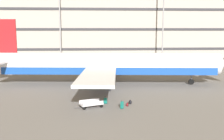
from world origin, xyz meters
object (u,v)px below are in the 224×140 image
(backpack_large, at_px, (127,105))
(airliner, at_px, (106,65))
(backpack_red, at_px, (130,102))
(baggage_cart, at_px, (91,104))
(suitcase_laid_flat, at_px, (122,105))
(suitcase_orange, at_px, (106,101))

(backpack_large, bearing_deg, airliner, 98.54)
(backpack_red, bearing_deg, airliner, 101.30)
(baggage_cart, bearing_deg, backpack_large, 2.66)
(suitcase_laid_flat, xyz_separation_m, backpack_large, (0.69, 0.90, -0.23))
(airliner, relative_size, backpack_red, 73.62)
(backpack_red, relative_size, baggage_cart, 0.17)
(airliner, distance_m, backpack_large, 13.37)
(suitcase_laid_flat, distance_m, backpack_large, 1.16)
(airliner, distance_m, baggage_cart, 13.56)
(baggage_cart, bearing_deg, backpack_red, 13.01)
(suitcase_orange, distance_m, backpack_red, 2.96)
(baggage_cart, bearing_deg, airliner, 80.35)
(suitcase_orange, xyz_separation_m, baggage_cart, (-1.69, -1.44, 0.04))
(suitcase_laid_flat, distance_m, baggage_cart, 3.54)
(backpack_red, bearing_deg, backpack_large, -118.04)
(airliner, distance_m, suitcase_laid_flat, 14.12)
(suitcase_orange, bearing_deg, baggage_cart, -139.44)
(airliner, xyz_separation_m, suitcase_laid_flat, (1.24, -13.79, -2.75))
(suitcase_orange, bearing_deg, backpack_red, -7.30)
(suitcase_laid_flat, height_order, backpack_large, suitcase_laid_flat)
(backpack_large, distance_m, baggage_cart, 4.17)
(suitcase_laid_flat, bearing_deg, baggage_cart, 168.50)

